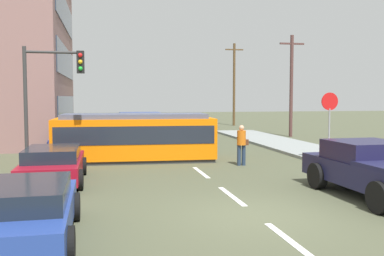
{
  "coord_description": "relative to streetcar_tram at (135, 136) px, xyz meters",
  "views": [
    {
      "loc": [
        -3.57,
        -9.86,
        2.83
      ],
      "look_at": [
        0.28,
        9.05,
        1.46
      ],
      "focal_mm": 40.95,
      "sensor_mm": 36.0,
      "label": 1
    }
  ],
  "objects": [
    {
      "name": "sidewalk_curb_right",
      "position": [
        9.0,
        -3.58,
        -1.01
      ],
      "size": [
        3.2,
        36.0,
        0.14
      ],
      "primitive_type": "cube",
      "color": "gray",
      "rests_on": "ground"
    },
    {
      "name": "ground_plane",
      "position": [
        2.2,
        0.42,
        -1.08
      ],
      "size": [
        120.0,
        120.0,
        0.0
      ],
      "primitive_type": "plane",
      "color": "#4A4E38"
    },
    {
      "name": "utility_pole_mid",
      "position": [
        11.74,
        9.63,
        2.68
      ],
      "size": [
        1.8,
        0.24,
        7.17
      ],
      "color": "#523330",
      "rests_on": "ground"
    },
    {
      "name": "pedestrian_crossing",
      "position": [
        4.21,
        -2.26,
        -0.14
      ],
      "size": [
        0.51,
        0.36,
        1.67
      ],
      "color": "#233249",
      "rests_on": "ground"
    },
    {
      "name": "lane_stripe_1",
      "position": [
        2.2,
        -7.58,
        -1.08
      ],
      "size": [
        0.16,
        2.4,
        0.01
      ],
      "primitive_type": "cube",
      "color": "silver",
      "rests_on": "ground"
    },
    {
      "name": "lane_stripe_4",
      "position": [
        2.2,
        12.0,
        -1.08
      ],
      "size": [
        0.16,
        2.4,
        0.01
      ],
      "primitive_type": "cube",
      "color": "silver",
      "rests_on": "ground"
    },
    {
      "name": "lane_stripe_3",
      "position": [
        2.2,
        6.0,
        -1.08
      ],
      "size": [
        0.16,
        2.4,
        0.01
      ],
      "primitive_type": "cube",
      "color": "silver",
      "rests_on": "ground"
    },
    {
      "name": "utility_pole_far",
      "position": [
        11.32,
        22.06,
        3.12
      ],
      "size": [
        1.8,
        0.24,
        8.05
      ],
      "color": "brown",
      "rests_on": "ground"
    },
    {
      "name": "parked_sedan_near",
      "position": [
        -2.88,
        -10.61,
        -0.46
      ],
      "size": [
        2.01,
        4.45,
        1.19
      ],
      "color": "navy",
      "rests_on": "ground"
    },
    {
      "name": "streetcar_tram",
      "position": [
        0.0,
        0.0,
        0.0
      ],
      "size": [
        7.05,
        2.84,
        2.09
      ],
      "color": "orange",
      "rests_on": "ground"
    },
    {
      "name": "city_bus",
      "position": [
        0.92,
        6.45,
        -0.02
      ],
      "size": [
        2.58,
        5.27,
        1.86
      ],
      "color": "#354881",
      "rests_on": "ground"
    },
    {
      "name": "parked_sedan_far",
      "position": [
        -3.02,
        3.96,
        -0.46
      ],
      "size": [
        2.17,
        4.3,
        1.19
      ],
      "color": "navy",
      "rests_on": "ground"
    },
    {
      "name": "traffic_light_mast",
      "position": [
        -3.31,
        -2.29,
        2.18
      ],
      "size": [
        2.22,
        0.33,
        4.69
      ],
      "color": "#333333",
      "rests_on": "ground"
    },
    {
      "name": "pickup_truck_parked",
      "position": [
        6.13,
        -8.55,
        -0.28
      ],
      "size": [
        2.38,
        5.05,
        1.55
      ],
      "color": "#1B1C3D",
      "rests_on": "ground"
    },
    {
      "name": "stop_sign",
      "position": [
        8.16,
        -2.23,
        1.11
      ],
      "size": [
        0.76,
        0.07,
        2.88
      ],
      "color": "gray",
      "rests_on": "sidewalk_curb_right"
    },
    {
      "name": "lane_stripe_0",
      "position": [
        2.2,
        -11.58,
        -1.08
      ],
      "size": [
        0.16,
        2.4,
        0.01
      ],
      "primitive_type": "cube",
      "color": "silver",
      "rests_on": "ground"
    },
    {
      "name": "parked_sedan_mid",
      "position": [
        -3.0,
        -4.57,
        -0.46
      ],
      "size": [
        2.01,
        4.47,
        1.19
      ],
      "color": "maroon",
      "rests_on": "ground"
    },
    {
      "name": "lane_stripe_2",
      "position": [
        2.2,
        -3.58,
        -1.08
      ],
      "size": [
        0.16,
        2.4,
        0.01
      ],
      "primitive_type": "cube",
      "color": "silver",
      "rests_on": "ground"
    }
  ]
}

